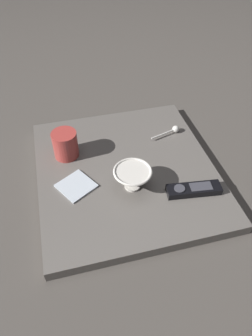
{
  "coord_description": "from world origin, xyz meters",
  "views": [
    {
      "loc": [
        -0.18,
        -0.73,
        0.79
      ],
      "look_at": [
        -0.0,
        -0.02,
        0.06
      ],
      "focal_mm": 32.99,
      "sensor_mm": 36.0,
      "label": 1
    }
  ],
  "objects_px": {
    "teaspoon": "(174,130)",
    "folded_napkin": "(76,186)",
    "tv_remote_near": "(194,190)",
    "coffee_mug": "(65,144)",
    "cereal_bowl": "(131,178)"
  },
  "relations": [
    {
      "from": "teaspoon",
      "to": "tv_remote_near",
      "type": "relative_size",
      "value": 0.69
    },
    {
      "from": "cereal_bowl",
      "to": "coffee_mug",
      "type": "distance_m",
      "value": 0.27
    },
    {
      "from": "coffee_mug",
      "to": "folded_napkin",
      "type": "distance_m",
      "value": 0.17
    },
    {
      "from": "tv_remote_near",
      "to": "coffee_mug",
      "type": "bearing_deg",
      "value": 143.26
    },
    {
      "from": "coffee_mug",
      "to": "folded_napkin",
      "type": "height_order",
      "value": "coffee_mug"
    },
    {
      "from": "coffee_mug",
      "to": "teaspoon",
      "type": "height_order",
      "value": "coffee_mug"
    },
    {
      "from": "folded_napkin",
      "to": "tv_remote_near",
      "type": "bearing_deg",
      "value": -17.95
    },
    {
      "from": "cereal_bowl",
      "to": "teaspoon",
      "type": "height_order",
      "value": "cereal_bowl"
    },
    {
      "from": "coffee_mug",
      "to": "teaspoon",
      "type": "bearing_deg",
      "value": 3.59
    },
    {
      "from": "teaspoon",
      "to": "folded_napkin",
      "type": "xyz_separation_m",
      "value": [
        -0.4,
        -0.19,
        -0.01
      ]
    },
    {
      "from": "teaspoon",
      "to": "coffee_mug",
      "type": "bearing_deg",
      "value": -176.41
    },
    {
      "from": "coffee_mug",
      "to": "cereal_bowl",
      "type": "bearing_deg",
      "value": -48.26
    },
    {
      "from": "tv_remote_near",
      "to": "teaspoon",
      "type": "bearing_deg",
      "value": 81.33
    },
    {
      "from": "cereal_bowl",
      "to": "folded_napkin",
      "type": "bearing_deg",
      "value": 165.26
    },
    {
      "from": "tv_remote_near",
      "to": "folded_napkin",
      "type": "distance_m",
      "value": 0.38
    }
  ]
}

